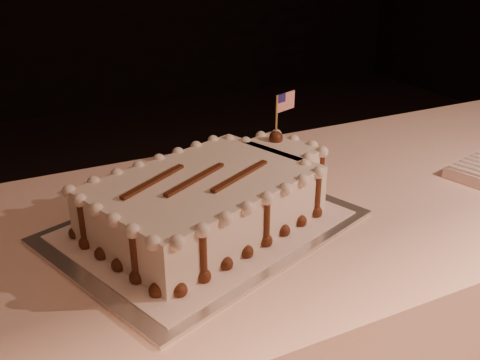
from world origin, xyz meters
name	(u,v)px	position (x,y,z in m)	size (l,w,h in m)	color
banquet_table	(314,326)	(0.00, 0.60, 0.38)	(2.40, 0.80, 0.75)	#FFD6C5
cake_board	(205,226)	(-0.30, 0.58, 0.75)	(0.57, 0.43, 0.01)	silver
doily	(205,224)	(-0.30, 0.58, 0.76)	(0.51, 0.39, 0.00)	white
sheet_cake	(215,196)	(-0.27, 0.59, 0.81)	(0.56, 0.42, 0.21)	white
side_plate	(285,151)	(0.06, 0.87, 0.76)	(0.14, 0.14, 0.01)	silver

